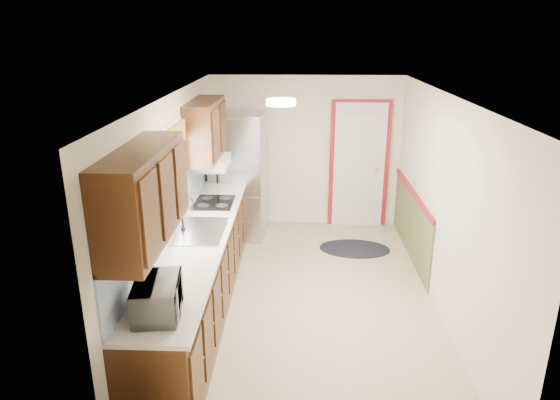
{
  "coord_description": "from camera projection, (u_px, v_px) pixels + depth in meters",
  "views": [
    {
      "loc": [
        -0.12,
        -5.26,
        3.06
      ],
      "look_at": [
        -0.33,
        0.29,
        1.15
      ],
      "focal_mm": 32.0,
      "sensor_mm": 36.0,
      "label": 1
    }
  ],
  "objects": [
    {
      "name": "kitchen_run",
      "position": [
        195.0,
        246.0,
        5.46
      ],
      "size": [
        0.63,
        4.0,
        2.2
      ],
      "color": "#351B0C",
      "rests_on": "ground"
    },
    {
      "name": "ceiling_fixture",
      "position": [
        281.0,
        102.0,
        5.01
      ],
      "size": [
        0.3,
        0.3,
        0.06
      ],
      "primitive_type": "cylinder",
      "color": "#FFD88C",
      "rests_on": "room_shell"
    },
    {
      "name": "room_shell",
      "position": [
        308.0,
        205.0,
        5.57
      ],
      "size": [
        3.2,
        5.2,
        2.52
      ],
      "color": "tan",
      "rests_on": "ground"
    },
    {
      "name": "refrigerator",
      "position": [
        239.0,
        175.0,
        7.59
      ],
      "size": [
        0.84,
        0.82,
        1.9
      ],
      "rotation": [
        0.0,
        0.0,
        -0.07
      ],
      "color": "#B7B7BC",
      "rests_on": "ground"
    },
    {
      "name": "cooktop",
      "position": [
        214.0,
        202.0,
        6.4
      ],
      "size": [
        0.49,
        0.59,
        0.02
      ],
      "primitive_type": "cube",
      "color": "black",
      "rests_on": "kitchen_run"
    },
    {
      "name": "back_wall_trim",
      "position": [
        370.0,
        177.0,
        7.72
      ],
      "size": [
        1.12,
        2.3,
        2.08
      ],
      "color": "maroon",
      "rests_on": "ground"
    },
    {
      "name": "microwave",
      "position": [
        157.0,
        294.0,
        3.86
      ],
      "size": [
        0.35,
        0.55,
        0.35
      ],
      "primitive_type": "imported",
      "rotation": [
        0.0,
        0.0,
        1.71
      ],
      "color": "white",
      "rests_on": "kitchen_run"
    },
    {
      "name": "rug",
      "position": [
        355.0,
        249.0,
        7.32
      ],
      "size": [
        1.07,
        0.74,
        0.01
      ],
      "primitive_type": "ellipsoid",
      "rotation": [
        0.0,
        0.0,
        -0.07
      ],
      "color": "black",
      "rests_on": "ground"
    }
  ]
}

